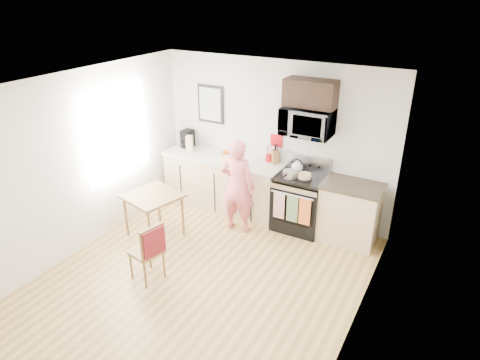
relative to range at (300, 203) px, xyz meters
The scene contains 28 objects.
floor 2.12m from the range, 107.69° to the right, with size 4.60×4.60×0.00m, color olive.
back_wall 1.12m from the range, 152.75° to the left, with size 4.00×0.04×2.60m, color beige.
front_wall 4.41m from the range, 98.38° to the right, with size 4.00×0.04×2.60m, color beige.
left_wall 3.40m from the range, 143.09° to the right, with size 0.04×4.60×2.60m, color beige.
right_wall 2.55m from the range, 55.26° to the right, with size 0.04×4.60×2.60m, color beige.
ceiling 3.00m from the range, 107.69° to the right, with size 4.00×4.60×0.04m, color silver.
window 3.06m from the range, 155.62° to the right, with size 0.06×1.40×1.50m.
cabinet_left 1.43m from the range, behind, with size 2.10×0.60×0.90m, color tan.
countertop_left 1.51m from the range, behind, with size 2.14×0.64×0.04m, color beige.
cabinet_right 0.80m from the range, ahead, with size 0.84×0.60×0.90m, color tan.
countertop_right 0.93m from the range, ahead, with size 0.88×0.64×0.04m, color black.
range is the anchor object (origin of this frame).
microwave 1.33m from the range, 90.06° to the left, with size 0.76×0.51×0.42m, color #AAAAAE.
upper_cabinet 1.75m from the range, 90.04° to the left, with size 0.76×0.35×0.40m, color black.
wall_art 2.27m from the range, behind, with size 0.50×0.04×0.65m.
wall_trivet 1.09m from the range, 151.92° to the left, with size 0.20×0.02×0.20m, color #B80F19.
person 1.05m from the range, 148.00° to the right, with size 0.56×0.37×1.53m, color #D13951.
dining_table 2.31m from the range, 145.34° to the right, with size 0.80×0.80×0.71m.
chair 2.53m from the range, 117.22° to the right, with size 0.47×0.44×0.86m.
knife_block 0.86m from the range, 158.21° to the left, with size 0.10×0.14×0.22m, color brown.
utensil_crock 0.96m from the range, 160.25° to the left, with size 0.10×0.10×0.31m.
fruit_bowl 1.54m from the range, behind, with size 0.23×0.23×0.10m.
milk_carton 2.20m from the range, behind, with size 0.11×0.11×0.28m, color tan.
coffee_maker 2.36m from the range, behind, with size 0.18×0.27×0.31m.
bread_bag 1.35m from the range, behind, with size 0.28×0.13×0.10m, color tan.
cake 0.54m from the range, 48.84° to the right, with size 0.25×0.25×0.08m.
kettle 0.60m from the range, 144.28° to the left, with size 0.18×0.18×0.23m.
pot 0.58m from the range, 126.60° to the right, with size 0.22×0.38×0.11m.
Camera 1 is at (2.71, -3.78, 3.63)m, focal length 32.00 mm.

